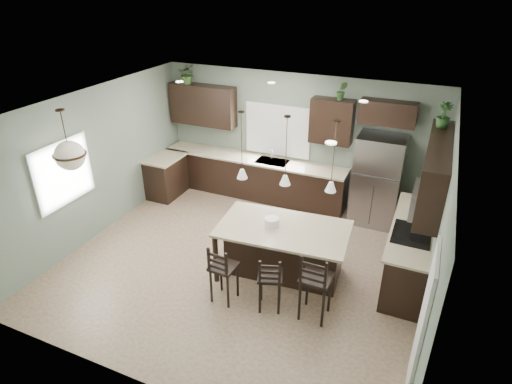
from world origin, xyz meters
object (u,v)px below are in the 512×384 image
at_px(bar_stool_center, 270,282).
at_px(refrigerator, 377,180).
at_px(bar_stool_left, 224,273).
at_px(bar_stool_right, 316,285).
at_px(plant_back_left, 188,74).
at_px(kitchen_island, 283,251).
at_px(serving_dish, 272,222).

bearing_deg(bar_stool_center, refrigerator, 54.56).
xyz_separation_m(refrigerator, bar_stool_left, (-1.69, -3.36, -0.41)).
bearing_deg(bar_stool_right, plant_back_left, 141.62).
xyz_separation_m(kitchen_island, bar_stool_center, (0.11, -0.85, 0.03)).
height_order(refrigerator, bar_stool_left, refrigerator).
bearing_deg(bar_stool_right, kitchen_island, 137.43).
bearing_deg(bar_stool_right, refrigerator, 85.46).
relative_size(serving_dish, bar_stool_left, 0.23).
xyz_separation_m(bar_stool_left, plant_back_left, (-2.63, 3.50, 2.10)).
height_order(serving_dish, bar_stool_left, serving_dish).
distance_m(kitchen_island, bar_stool_right, 1.09).
bearing_deg(bar_stool_right, serving_dish, 144.41).
distance_m(serving_dish, bar_stool_center, 1.02).
relative_size(kitchen_island, plant_back_left, 4.85).
relative_size(serving_dish, bar_stool_right, 0.21).
distance_m(kitchen_island, bar_stool_left, 1.13).
bearing_deg(bar_stool_center, plant_back_left, 115.89).
distance_m(bar_stool_left, bar_stool_center, 0.73).
bearing_deg(refrigerator, serving_dish, -118.06).
height_order(bar_stool_right, plant_back_left, plant_back_left).
height_order(refrigerator, kitchen_island, refrigerator).
distance_m(kitchen_island, bar_stool_center, 0.85).
bearing_deg(kitchen_island, bar_stool_center, -86.96).
bearing_deg(bar_stool_left, refrigerator, 66.48).
distance_m(bar_stool_left, plant_back_left, 4.86).
bearing_deg(plant_back_left, bar_stool_right, -39.36).
relative_size(kitchen_island, serving_dish, 8.77).
bearing_deg(kitchen_island, refrigerator, 61.02).
height_order(serving_dish, bar_stool_right, bar_stool_right).
relative_size(refrigerator, kitchen_island, 0.88).
bearing_deg(bar_stool_left, serving_dish, 69.89).
relative_size(kitchen_island, bar_stool_center, 2.15).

